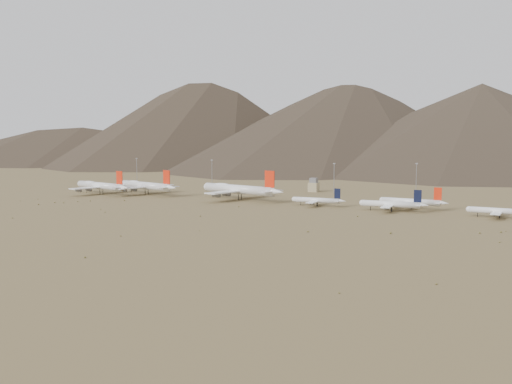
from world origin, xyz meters
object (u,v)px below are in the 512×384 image
at_px(widebody_centre, 146,186).
at_px(control_tower, 314,186).
at_px(widebody_east, 239,189).
at_px(narrowbody_a, 318,200).
at_px(narrowbody_b, 392,204).
at_px(widebody_west, 101,186).

relative_size(widebody_centre, control_tower, 5.80).
height_order(widebody_east, control_tower, widebody_east).
height_order(narrowbody_a, narrowbody_b, narrowbody_b).
xyz_separation_m(widebody_west, widebody_east, (122.70, 13.67, 1.07)).
relative_size(narrowbody_a, control_tower, 3.26).
relative_size(widebody_centre, narrowbody_a, 1.78).
xyz_separation_m(narrowbody_a, control_tower, (-36.79, 92.81, 1.13)).
bearing_deg(widebody_centre, narrowbody_b, 11.99).
height_order(widebody_centre, narrowbody_a, widebody_centre).
distance_m(widebody_centre, control_tower, 142.99).
relative_size(widebody_west, control_tower, 5.60).
distance_m(narrowbody_b, control_tower, 132.07).
height_order(widebody_west, control_tower, widebody_west).
relative_size(widebody_west, narrowbody_b, 1.51).
height_order(widebody_centre, control_tower, widebody_centre).
distance_m(narrowbody_a, control_tower, 99.84).
relative_size(widebody_west, widebody_centre, 0.97).
distance_m(widebody_centre, narrowbody_a, 155.08).
height_order(widebody_east, narrowbody_b, widebody_east).
bearing_deg(widebody_east, control_tower, 84.15).
xyz_separation_m(widebody_centre, narrowbody_a, (154.60, -11.78, -3.15)).
bearing_deg(widebody_centre, widebody_east, 15.68).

